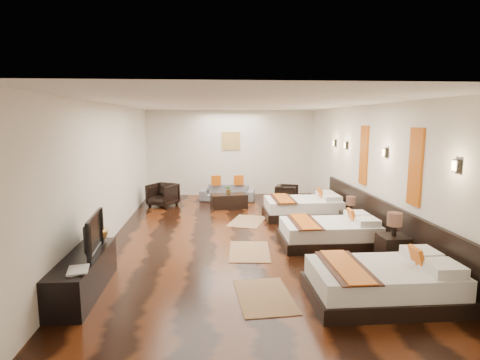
{
  "coord_description": "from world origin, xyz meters",
  "views": [
    {
      "loc": [
        -0.66,
        -8.05,
        2.47
      ],
      "look_at": [
        0.01,
        0.78,
        1.1
      ],
      "focal_mm": 29.0,
      "sensor_mm": 36.0,
      "label": 1
    }
  ],
  "objects": [
    {
      "name": "jute_mat_near",
      "position": [
        0.07,
        -2.93,
        0.01
      ],
      "size": [
        0.83,
        1.25,
        0.01
      ],
      "primitive_type": "cube",
      "rotation": [
        0.0,
        0.0,
        0.07
      ],
      "color": "#936F4A",
      "rests_on": "floor"
    },
    {
      "name": "sconce_lounge",
      "position": [
        2.7,
        2.3,
        1.85
      ],
      "size": [
        0.07,
        0.12,
        0.18
      ],
      "color": "black",
      "rests_on": "right_wall"
    },
    {
      "name": "left_wall",
      "position": [
        -2.75,
        0.0,
        1.4
      ],
      "size": [
        0.01,
        9.5,
        2.8
      ],
      "primitive_type": "cube",
      "color": "silver",
      "rests_on": "floor"
    },
    {
      "name": "orange_panel_b",
      "position": [
        2.73,
        0.3,
        1.7
      ],
      "size": [
        0.04,
        0.4,
        1.3
      ],
      "primitive_type": "cube",
      "color": "#D86014",
      "rests_on": "right_wall"
    },
    {
      "name": "tv_console",
      "position": [
        -2.5,
        -2.62,
        0.28
      ],
      "size": [
        0.5,
        1.8,
        0.55
      ],
      "primitive_type": "cube",
      "color": "black",
      "rests_on": "floor"
    },
    {
      "name": "sofa",
      "position": [
        -0.16,
        3.75,
        0.24
      ],
      "size": [
        1.75,
        0.93,
        0.49
      ],
      "primitive_type": "imported",
      "rotation": [
        0.0,
        0.0,
        -0.17
      ],
      "color": "slate",
      "rests_on": "floor"
    },
    {
      "name": "nightstand_a",
      "position": [
        2.44,
        -1.87,
        0.32
      ],
      "size": [
        0.46,
        0.46,
        0.92
      ],
      "color": "black",
      "rests_on": "floor"
    },
    {
      "name": "jute_mat_mid",
      "position": [
        0.05,
        -1.03,
        0.01
      ],
      "size": [
        0.85,
        1.26,
        0.01
      ],
      "primitive_type": "cube",
      "rotation": [
        0.0,
        0.0,
        -0.09
      ],
      "color": "#936F4A",
      "rests_on": "floor"
    },
    {
      "name": "sconce_near",
      "position": [
        2.7,
        -3.0,
        1.85
      ],
      "size": [
        0.07,
        0.12,
        0.18
      ],
      "color": "black",
      "rests_on": "right_wall"
    },
    {
      "name": "figurine",
      "position": [
        -2.5,
        -1.92,
        0.73
      ],
      "size": [
        0.4,
        0.4,
        0.37
      ],
      "primitive_type": "imported",
      "rotation": [
        0.0,
        0.0,
        -0.15
      ],
      "color": "brown",
      "rests_on": "tv_console"
    },
    {
      "name": "floor",
      "position": [
        0.0,
        0.0,
        0.0
      ],
      "size": [
        5.5,
        9.5,
        0.01
      ],
      "primitive_type": "cube",
      "color": "black",
      "rests_on": "ground"
    },
    {
      "name": "table_plant",
      "position": [
        -0.17,
        2.75,
        0.53
      ],
      "size": [
        0.25,
        0.22,
        0.26
      ],
      "primitive_type": "imported",
      "rotation": [
        0.0,
        0.0,
        0.07
      ],
      "color": "#2F6120",
      "rests_on": "coffee_table"
    },
    {
      "name": "sconce_mid",
      "position": [
        2.7,
        -0.8,
        1.85
      ],
      "size": [
        0.07,
        0.12,
        0.18
      ],
      "color": "black",
      "rests_on": "right_wall"
    },
    {
      "name": "orange_panel_a",
      "position": [
        2.73,
        -1.9,
        1.7
      ],
      "size": [
        0.04,
        0.4,
        1.3
      ],
      "primitive_type": "cube",
      "color": "#D86014",
      "rests_on": "right_wall"
    },
    {
      "name": "nightstand_b",
      "position": [
        2.44,
        0.19,
        0.28
      ],
      "size": [
        0.4,
        0.4,
        0.79
      ],
      "color": "black",
      "rests_on": "floor"
    },
    {
      "name": "tv",
      "position": [
        -2.45,
        -2.47,
        0.84
      ],
      "size": [
        0.21,
        1.0,
        0.57
      ],
      "primitive_type": "imported",
      "rotation": [
        0.0,
        0.0,
        1.66
      ],
      "color": "black",
      "rests_on": "tv_console"
    },
    {
      "name": "gold_artwork",
      "position": [
        0.0,
        4.73,
        1.8
      ],
      "size": [
        0.6,
        0.04,
        0.6
      ],
      "primitive_type": "cube",
      "color": "#AD873F",
      "rests_on": "back_wall"
    },
    {
      "name": "bed_near",
      "position": [
        1.7,
        -3.17,
        0.26
      ],
      "size": [
        1.99,
        1.25,
        0.76
      ],
      "color": "black",
      "rests_on": "floor"
    },
    {
      "name": "book",
      "position": [
        -2.5,
        -3.21,
        0.57
      ],
      "size": [
        0.33,
        0.4,
        0.03
      ],
      "primitive_type": "imported",
      "rotation": [
        0.0,
        0.0,
        0.22
      ],
      "color": "black",
      "rests_on": "tv_console"
    },
    {
      "name": "bed_far",
      "position": [
        1.69,
        1.5,
        0.25
      ],
      "size": [
        1.95,
        1.23,
        0.74
      ],
      "color": "black",
      "rests_on": "floor"
    },
    {
      "name": "back_wall",
      "position": [
        0.0,
        4.75,
        1.4
      ],
      "size": [
        5.5,
        0.01,
        2.8
      ],
      "primitive_type": "cube",
      "color": "silver",
      "rests_on": "floor"
    },
    {
      "name": "ceiling",
      "position": [
        0.0,
        0.0,
        2.8
      ],
      "size": [
        5.5,
        9.5,
        0.01
      ],
      "primitive_type": "cube",
      "color": "white",
      "rests_on": "floor"
    },
    {
      "name": "armchair_left",
      "position": [
        -2.06,
        3.07,
        0.33
      ],
      "size": [
        0.98,
        0.99,
        0.66
      ],
      "primitive_type": "imported",
      "rotation": [
        0.0,
        0.0,
        -0.53
      ],
      "color": "black",
      "rests_on": "floor"
    },
    {
      "name": "armchair_right",
      "position": [
        1.57,
        3.09,
        0.29
      ],
      "size": [
        0.8,
        0.79,
        0.57
      ],
      "primitive_type": "imported",
      "rotation": [
        0.0,
        0.0,
        1.22
      ],
      "color": "black",
      "rests_on": "floor"
    },
    {
      "name": "sconce_far",
      "position": [
        2.7,
        1.4,
        1.85
      ],
      "size": [
        0.07,
        0.12,
        0.18
      ],
      "color": "black",
      "rests_on": "right_wall"
    },
    {
      "name": "bed_mid",
      "position": [
        1.69,
        -0.74,
        0.25
      ],
      "size": [
        1.91,
        1.2,
        0.73
      ],
      "color": "black",
      "rests_on": "floor"
    },
    {
      "name": "jute_mat_far",
      "position": [
        0.22,
        1.18,
        0.01
      ],
      "size": [
        1.12,
        1.38,
        0.01
      ],
      "primitive_type": "cube",
      "rotation": [
        0.0,
        0.0,
        -0.35
      ],
      "color": "#936F4A",
      "rests_on": "floor"
    },
    {
      "name": "right_wall",
      "position": [
        2.75,
        0.0,
        1.4
      ],
      "size": [
        0.01,
        9.5,
        2.8
      ],
      "primitive_type": "cube",
      "color": "silver",
      "rests_on": "floor"
    },
    {
      "name": "headboard_panel",
      "position": [
        2.71,
        -0.8,
        0.45
      ],
      "size": [
        0.08,
        6.6,
        0.9
      ],
      "primitive_type": "cube",
      "color": "black",
      "rests_on": "floor"
    },
    {
      "name": "coffee_table",
      "position": [
        -0.16,
        2.7,
        0.2
      ],
      "size": [
        1.06,
        0.63,
        0.4
      ],
      "primitive_type": "cube",
      "rotation": [
        0.0,
        0.0,
        0.13
      ],
      "color": "black",
      "rests_on": "floor"
    }
  ]
}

